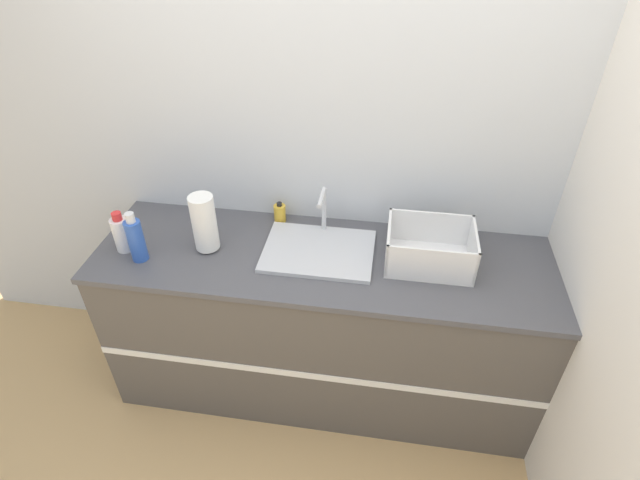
{
  "coord_description": "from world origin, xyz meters",
  "views": [
    {
      "loc": [
        0.27,
        -1.5,
        2.4
      ],
      "look_at": [
        -0.01,
        0.29,
        1.05
      ],
      "focal_mm": 28.0,
      "sensor_mm": 36.0,
      "label": 1
    }
  ],
  "objects_px": {
    "dish_rack": "(429,250)",
    "soap_dispenser": "(280,213)",
    "sink": "(319,249)",
    "bottle_blue": "(136,239)",
    "paper_towel_roll": "(204,223)",
    "bottle_white_spray": "(122,233)"
  },
  "relations": [
    {
      "from": "dish_rack",
      "to": "soap_dispenser",
      "type": "height_order",
      "value": "dish_rack"
    },
    {
      "from": "sink",
      "to": "dish_rack",
      "type": "height_order",
      "value": "sink"
    },
    {
      "from": "bottle_blue",
      "to": "soap_dispenser",
      "type": "distance_m",
      "value": 0.71
    },
    {
      "from": "sink",
      "to": "bottle_blue",
      "type": "relative_size",
      "value": 2.05
    },
    {
      "from": "paper_towel_roll",
      "to": "bottle_blue",
      "type": "height_order",
      "value": "paper_towel_roll"
    },
    {
      "from": "bottle_white_spray",
      "to": "soap_dispenser",
      "type": "xyz_separation_m",
      "value": [
        0.68,
        0.35,
        -0.04
      ]
    },
    {
      "from": "sink",
      "to": "soap_dispenser",
      "type": "relative_size",
      "value": 4.71
    },
    {
      "from": "bottle_blue",
      "to": "soap_dispenser",
      "type": "height_order",
      "value": "bottle_blue"
    },
    {
      "from": "sink",
      "to": "bottle_white_spray",
      "type": "height_order",
      "value": "sink"
    },
    {
      "from": "paper_towel_roll",
      "to": "bottle_white_spray",
      "type": "relative_size",
      "value": 1.4
    },
    {
      "from": "bottle_white_spray",
      "to": "paper_towel_roll",
      "type": "bearing_deg",
      "value": 9.68
    },
    {
      "from": "soap_dispenser",
      "to": "bottle_white_spray",
      "type": "bearing_deg",
      "value": -153.12
    },
    {
      "from": "soap_dispenser",
      "to": "paper_towel_roll",
      "type": "bearing_deg",
      "value": -136.3
    },
    {
      "from": "bottle_white_spray",
      "to": "bottle_blue",
      "type": "distance_m",
      "value": 0.12
    },
    {
      "from": "sink",
      "to": "bottle_blue",
      "type": "height_order",
      "value": "sink"
    },
    {
      "from": "sink",
      "to": "dish_rack",
      "type": "distance_m",
      "value": 0.52
    },
    {
      "from": "dish_rack",
      "to": "soap_dispenser",
      "type": "xyz_separation_m",
      "value": [
        -0.75,
        0.22,
        -0.02
      ]
    },
    {
      "from": "sink",
      "to": "dish_rack",
      "type": "bearing_deg",
      "value": 0.47
    },
    {
      "from": "bottle_white_spray",
      "to": "sink",
      "type": "bearing_deg",
      "value": 7.42
    },
    {
      "from": "bottle_white_spray",
      "to": "bottle_blue",
      "type": "relative_size",
      "value": 0.82
    },
    {
      "from": "sink",
      "to": "paper_towel_roll",
      "type": "bearing_deg",
      "value": -174.25
    },
    {
      "from": "paper_towel_roll",
      "to": "soap_dispenser",
      "type": "bearing_deg",
      "value": 43.7
    }
  ]
}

